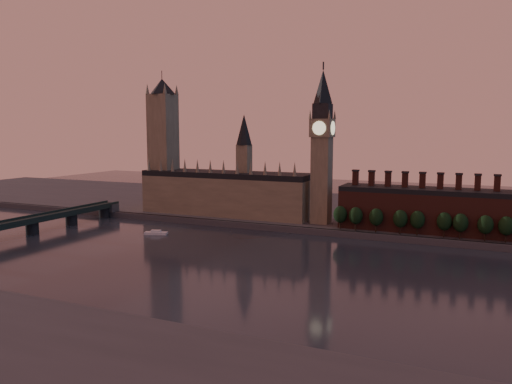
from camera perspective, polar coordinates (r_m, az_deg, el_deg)
ground at (r=246.65m, az=-2.35°, el=-8.59°), size 900.00×900.00×0.00m
north_bank at (r=409.80m, az=8.82°, el=-2.08°), size 900.00×182.00×4.00m
palace_of_westminster at (r=371.87m, az=-3.36°, el=0.12°), size 130.00×30.30×74.00m
victoria_tower at (r=398.03m, az=-10.55°, el=5.88°), size 24.00×24.00×108.00m
big_ben at (r=336.65m, az=7.56°, el=5.35°), size 15.00×15.00×107.00m
chimney_block at (r=327.19m, az=19.28°, el=-1.90°), size 110.00×25.00×37.00m
embankment_tree_0 at (r=321.21m, az=9.60°, el=-2.54°), size 8.60×8.60×14.88m
embankment_tree_1 at (r=318.21m, az=11.33°, el=-2.67°), size 8.60×8.60×14.88m
embankment_tree_2 at (r=315.73m, az=13.57°, el=-2.81°), size 8.60×8.60×14.88m
embankment_tree_3 at (r=313.69m, az=16.17°, el=-2.95°), size 8.60×8.60×14.88m
embankment_tree_4 at (r=313.38m, az=17.98°, el=-3.03°), size 8.60×8.60×14.88m
embankment_tree_5 at (r=312.68m, az=20.73°, el=-3.17°), size 8.60×8.60×14.88m
embankment_tree_6 at (r=311.64m, az=22.34°, el=-3.27°), size 8.60×8.60×14.88m
embankment_tree_7 at (r=311.13m, az=24.75°, el=-3.41°), size 8.60×8.60×14.88m
embankment_tree_8 at (r=312.13m, az=26.71°, el=-3.48°), size 8.60×8.60×14.88m
westminster_bridge at (r=340.12m, az=-26.71°, el=-3.70°), size 14.00×200.00×11.55m
river_boat at (r=327.69m, az=-11.36°, el=-4.59°), size 15.03×8.60×2.89m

